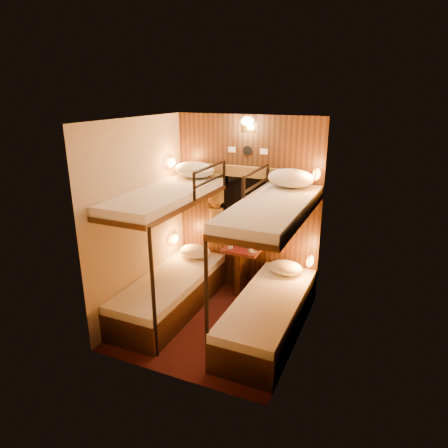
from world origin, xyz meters
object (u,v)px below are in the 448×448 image
at_px(bottle_left, 231,242).
at_px(bunk_right, 270,289).
at_px(table, 241,265).
at_px(bottle_right, 251,243).
at_px(bunk_left, 170,269).

bearing_deg(bottle_left, bunk_right, -42.62).
relative_size(bunk_right, table, 2.90).
relative_size(table, bottle_right, 2.43).
distance_m(bunk_left, bottle_right, 1.11).
height_order(table, bottle_right, bottle_right).
height_order(bunk_right, table, bunk_right).
height_order(bunk_left, table, bunk_left).
distance_m(bunk_left, bottle_left, 0.90).
relative_size(bunk_left, bottle_left, 8.15).
distance_m(bunk_right, table, 1.02).
bearing_deg(bunk_right, bottle_right, 124.15).
bearing_deg(bunk_left, bottle_right, 43.61).
bearing_deg(bunk_left, bunk_right, 0.00).
height_order(bunk_right, bottle_left, bunk_right).
relative_size(bunk_left, bunk_right, 1.00).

